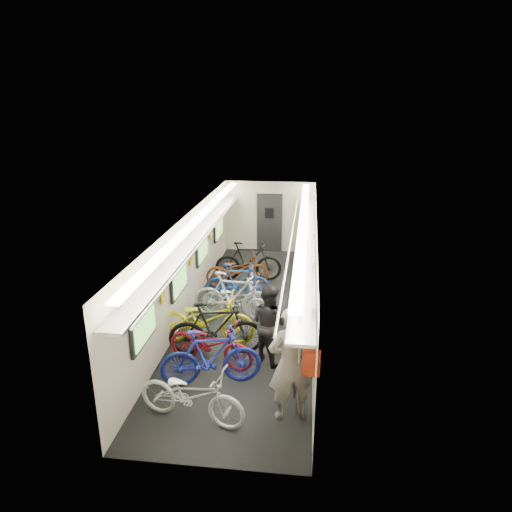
% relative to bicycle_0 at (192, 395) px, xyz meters
% --- Properties ---
extents(train_car_shell, '(10.00, 10.00, 10.00)m').
position_rel_bicycle_0_xyz_m(train_car_shell, '(0.05, 4.75, 1.18)').
color(train_car_shell, black).
rests_on(train_car_shell, ground).
extents(bicycle_0, '(1.92, 1.02, 0.96)m').
position_rel_bicycle_0_xyz_m(bicycle_0, '(0.00, 0.00, 0.00)').
color(bicycle_0, silver).
rests_on(bicycle_0, ground).
extents(bicycle_1, '(1.90, 0.97, 1.10)m').
position_rel_bicycle_0_xyz_m(bicycle_1, '(0.09, 1.02, 0.07)').
color(bicycle_1, '#19259A').
rests_on(bicycle_1, ground).
extents(bicycle_2, '(1.87, 1.06, 0.93)m').
position_rel_bicycle_0_xyz_m(bicycle_2, '(-0.05, 1.65, -0.01)').
color(bicycle_2, maroon).
rests_on(bicycle_2, ground).
extents(bicycle_3, '(1.97, 0.85, 1.15)m').
position_rel_bicycle_0_xyz_m(bicycle_3, '(-0.03, 2.05, 0.09)').
color(bicycle_3, black).
rests_on(bicycle_3, ground).
extents(bicycle_4, '(2.13, 0.82, 1.10)m').
position_rel_bicycle_0_xyz_m(bicycle_4, '(-0.35, 2.50, 0.07)').
color(bicycle_4, yellow).
rests_on(bicycle_4, ground).
extents(bicycle_5, '(1.97, 0.70, 1.16)m').
position_rel_bicycle_0_xyz_m(bicycle_5, '(0.05, 3.69, 0.10)').
color(bicycle_5, silver).
rests_on(bicycle_5, ground).
extents(bicycle_6, '(1.83, 0.93, 0.91)m').
position_rel_bicycle_0_xyz_m(bicycle_6, '(0.10, 3.74, -0.02)').
color(bicycle_6, '#B5B4B9').
rests_on(bicycle_6, ground).
extents(bicycle_7, '(1.71, 0.74, 0.99)m').
position_rel_bicycle_0_xyz_m(bicycle_7, '(-0.02, 4.78, 0.02)').
color(bicycle_7, '#184091').
rests_on(bicycle_7, ground).
extents(bicycle_8, '(1.85, 1.07, 0.92)m').
position_rel_bicycle_0_xyz_m(bicycle_8, '(-0.18, 5.78, -0.02)').
color(bicycle_8, maroon).
rests_on(bicycle_8, ground).
extents(bicycle_9, '(1.95, 0.68, 1.15)m').
position_rel_bicycle_0_xyz_m(bicycle_9, '(0.06, 6.18, 0.10)').
color(bicycle_9, black).
rests_on(bicycle_9, ground).
extents(passenger_near, '(0.83, 0.69, 1.96)m').
position_rel_bicycle_0_xyz_m(passenger_near, '(1.53, 0.27, 0.50)').
color(passenger_near, gray).
rests_on(passenger_near, ground).
extents(passenger_mid, '(0.99, 0.97, 1.61)m').
position_rel_bicycle_0_xyz_m(passenger_mid, '(1.05, 1.96, 0.33)').
color(passenger_mid, black).
rests_on(passenger_mid, ground).
extents(backpack, '(0.27, 0.16, 0.38)m').
position_rel_bicycle_0_xyz_m(backpack, '(1.85, -0.15, 0.80)').
color(backpack, '#B62D12').
rests_on(backpack, passenger_near).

